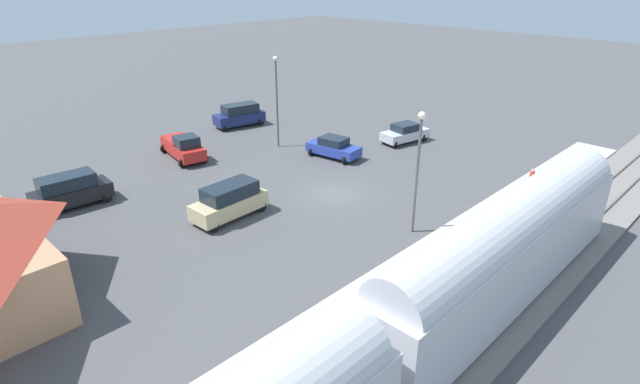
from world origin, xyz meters
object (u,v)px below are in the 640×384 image
suv_navy (240,115)px  sedan_blue (334,147)px  suv_tan (229,201)px  pickup_red (183,147)px  light_pole_near_platform (418,158)px  suv_black (70,190)px  pedestrian_on_platform (531,179)px  sedan_silver (405,133)px  passenger_train (372,353)px  light_pole_lot_center (277,91)px

suv_navy → sedan_blue: 12.82m
suv_tan → pickup_red: bearing=-18.1°
sedan_blue → light_pole_near_platform: 14.20m
suv_black → suv_tan: (-8.78, -6.39, 0.00)m
pedestrian_on_platform → light_pole_near_platform: bearing=74.4°
pedestrian_on_platform → light_pole_near_platform: (2.78, 9.96, 3.40)m
pickup_red → sedan_silver: bearing=-123.1°
pedestrian_on_platform → sedan_blue: 15.48m
passenger_train → sedan_blue: 26.64m
suv_black → pickup_red: suv_black is taller
passenger_train → pedestrian_on_platform: bearing=-79.8°
pedestrian_on_platform → suv_navy: suv_navy is taller
passenger_train → light_pole_lot_center: size_ratio=4.96×
sedan_silver → light_pole_lot_center: light_pole_lot_center is taller
suv_navy → light_pole_near_platform: (-25.04, 6.22, 3.53)m
pedestrian_on_platform → sedan_blue: bearing=14.3°
suv_tan → sedan_silver: bearing=-87.3°
suv_tan → sedan_silver: (0.93, -20.04, -0.27)m
suv_navy → light_pole_lot_center: light_pole_lot_center is taller
suv_navy → sedan_silver: suv_navy is taller
passenger_train → pickup_red: 29.42m
sedan_blue → suv_black: bearing=72.7°
suv_black → pickup_red: (2.75, -10.17, -0.12)m
pickup_red → sedan_silver: (-10.60, -16.26, -0.15)m
suv_tan → light_pole_lot_center: bearing=-53.9°
passenger_train → sedan_blue: bearing=-44.3°
passenger_train → pedestrian_on_platform: passenger_train is taller
pickup_red → light_pole_lot_center: size_ratio=0.72×
suv_navy → passenger_train: bearing=149.7°
suv_tan → sedan_blue: suv_tan is taller
sedan_blue → light_pole_lot_center: (5.39, 1.38, 4.06)m
pedestrian_on_platform → pickup_red: pickup_red is taller
suv_tan → light_pole_lot_center: size_ratio=0.63×
suv_black → sedan_silver: 27.57m
light_pole_lot_center → passenger_train: bearing=144.9°
suv_tan → sedan_silver: suv_tan is taller
suv_black → light_pole_near_platform: bearing=-144.7°
pedestrian_on_platform → suv_tan: bearing=53.5°
pickup_red → suv_tan: size_ratio=1.14×
pedestrian_on_platform → sedan_silver: 13.59m
sedan_silver → sedan_blue: (1.90, 7.40, 0.00)m
light_pole_near_platform → sedan_silver: bearing=-52.7°
passenger_train → suv_navy: passenger_train is taller
passenger_train → suv_tan: passenger_train is taller
suv_black → light_pole_lot_center: 18.06m
suv_tan → light_pole_near_platform: bearing=-145.3°
suv_navy → pickup_red: (-4.12, 8.93, -0.12)m
passenger_train → light_pole_lot_center: bearing=-35.1°
suv_black → sedan_silver: (-7.85, -26.43, -0.27)m
suv_black → light_pole_near_platform: size_ratio=0.68×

